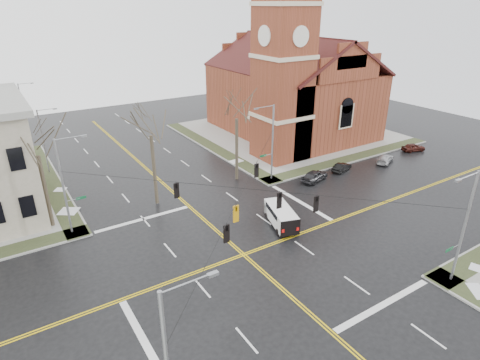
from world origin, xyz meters
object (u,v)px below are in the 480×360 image
signal_pole_nw (65,184)px  tree_nw_far (37,151)px  parked_car_d (413,147)px  cargo_van (280,214)px  parked_car_c (385,159)px  parked_car_b (342,167)px  streetlight_north_b (24,106)px  tree_ne (237,115)px  signal_pole_ne (271,141)px  streetlight_north_a (44,139)px  church (290,82)px  tree_nw_near (151,131)px  parked_car_a (315,176)px  signal_pole_se (464,225)px

signal_pole_nw → tree_nw_far: size_ratio=0.85×
parked_car_d → cargo_van: bearing=117.4°
parked_car_c → parked_car_b: bearing=58.2°
parked_car_b → signal_pole_nw: bearing=69.8°
streetlight_north_b → parked_car_c: streetlight_north_b is taller
parked_car_c → tree_ne: 21.92m
signal_pole_ne → parked_car_c: (16.32, -3.71, -4.40)m
signal_pole_ne → streetlight_north_a: bearing=143.1°
church → tree_nw_far: 39.12m
church → tree_nw_near: bearing=-156.3°
streetlight_north_a → streetlight_north_b: bearing=90.0°
parked_car_a → parked_car_b: parked_car_a is taller
signal_pole_se → parked_car_d: bearing=40.6°
signal_pole_ne → tree_nw_near: size_ratio=0.80×
signal_pole_nw → streetlight_north_a: signal_pole_nw is taller
parked_car_a → tree_nw_near: tree_nw_near is taller
cargo_van → tree_nw_far: size_ratio=0.49×
parked_car_a → streetlight_north_a: bearing=39.0°
parked_car_d → streetlight_north_b: bearing=64.4°
signal_pole_nw → parked_car_b: bearing=-4.9°
streetlight_north_b → tree_nw_far: size_ratio=0.76×
signal_pole_ne → parked_car_a: size_ratio=2.28×
streetlight_north_a → tree_ne: bearing=-37.8°
church → signal_pole_ne: size_ratio=3.06×
cargo_van → parked_car_b: 16.18m
cargo_van → tree_nw_near: size_ratio=0.46×
streetlight_north_b → tree_nw_far: (-2.11, -34.23, 3.19)m
church → cargo_van: 30.32m
tree_ne → streetlight_north_a: bearing=142.2°
church → parked_car_c: (2.88, -16.99, -7.88)m
signal_pole_se → tree_nw_far: 35.02m
signal_pole_nw → parked_car_b: 32.31m
parked_car_b → tree_nw_near: bearing=64.9°
streetlight_north_b → tree_nw_near: tree_nw_near is taller
signal_pole_nw → tree_nw_far: bearing=122.5°
signal_pole_se → streetlight_north_b: bearing=110.3°
parked_car_c → streetlight_north_b: bearing=19.8°
signal_pole_nw → tree_nw_near: bearing=8.3°
parked_car_c → parked_car_d: bearing=-107.2°
cargo_van → parked_car_d: cargo_van is taller
cargo_van → tree_ne: (2.18, 11.24, 6.97)m
tree_nw_far → parked_car_c: bearing=-8.4°
streetlight_north_b → cargo_van: (16.38, -45.63, -3.38)m
signal_pole_se → streetlight_north_b: 63.43m
tree_nw_far → tree_ne: size_ratio=0.95×
streetlight_north_b → parked_car_c: bearing=-46.4°
streetlight_north_a → tree_nw_near: bearing=-62.2°
tree_nw_far → tree_ne: (20.66, -0.16, 0.40)m
streetlight_north_b → signal_pole_ne: bearing=-58.9°
streetlight_north_a → tree_ne: (18.55, -14.39, 3.59)m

